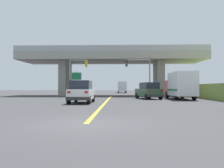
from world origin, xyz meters
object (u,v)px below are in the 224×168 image
object	(u,v)px
traffic_signal_farside	(75,71)
semi_truck_distant	(122,87)
suv_lead	(82,92)
highway_sign	(76,78)
traffic_signal_nearside	(142,70)
suv_crossing	(149,91)
box_truck	(180,85)

from	to	relation	value
traffic_signal_farside	semi_truck_distant	bearing A→B (deg)	76.48
suv_lead	highway_sign	xyz separation A→B (m)	(-3.57, 16.35, 1.92)
suv_lead	traffic_signal_nearside	xyz separation A→B (m)	(6.66, 12.50, 2.88)
suv_lead	suv_crossing	size ratio (longest dim) A/B	0.89
traffic_signal_nearside	semi_truck_distant	world-z (taller)	traffic_signal_nearside
suv_lead	semi_truck_distant	world-z (taller)	semi_truck_distant
highway_sign	semi_truck_distant	distance (m)	25.77
highway_sign	semi_truck_distant	size ratio (longest dim) A/B	0.61
suv_lead	highway_sign	world-z (taller)	highway_sign
traffic_signal_nearside	semi_truck_distant	bearing A→B (deg)	94.94
highway_sign	suv_lead	bearing A→B (deg)	-77.69
suv_crossing	highway_sign	world-z (taller)	highway_sign
suv_lead	suv_crossing	world-z (taller)	same
suv_crossing	highway_sign	distance (m)	13.83
suv_lead	semi_truck_distant	distance (m)	41.10
box_truck	traffic_signal_nearside	xyz separation A→B (m)	(-4.10, 5.41, 2.22)
traffic_signal_farside	suv_crossing	bearing A→B (deg)	-21.96
suv_lead	highway_sign	size ratio (longest dim) A/B	1.09
suv_lead	traffic_signal_farside	xyz separation A→B (m)	(-2.83, 11.62, 2.78)
suv_crossing	traffic_signal_farside	world-z (taller)	traffic_signal_farside
traffic_signal_farside	semi_truck_distant	distance (m)	30.18
highway_sign	semi_truck_distant	bearing A→B (deg)	72.41
suv_lead	box_truck	size ratio (longest dim) A/B	0.63
traffic_signal_nearside	highway_sign	world-z (taller)	traffic_signal_nearside
box_truck	traffic_signal_nearside	world-z (taller)	traffic_signal_nearside
suv_lead	suv_crossing	bearing A→B (deg)	47.49
suv_crossing	semi_truck_distant	size ratio (longest dim) A/B	0.75
traffic_signal_nearside	highway_sign	bearing A→B (deg)	159.38
box_truck	semi_truck_distant	world-z (taller)	box_truck
suv_crossing	traffic_signal_nearside	xyz separation A→B (m)	(-0.35, 4.85, 2.87)
box_truck	highway_sign	bearing A→B (deg)	147.13
box_truck	traffic_signal_farside	bearing A→B (deg)	161.57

